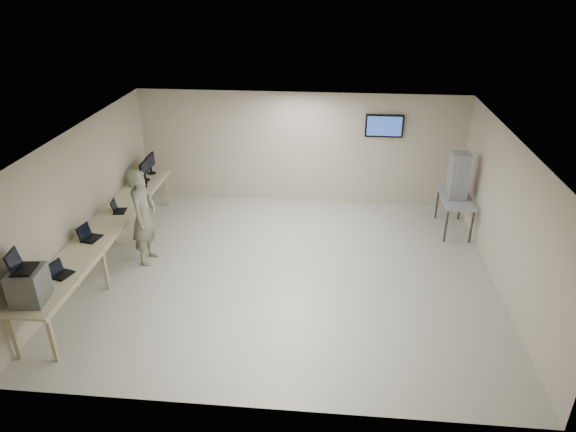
# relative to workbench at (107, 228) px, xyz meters

# --- Properties ---
(room) EXTENTS (8.01, 7.01, 2.81)m
(room) POSITION_rel_workbench_xyz_m (3.62, 0.06, 0.58)
(room) COLOR beige
(room) RESTS_ON ground
(workbench) EXTENTS (0.76, 6.00, 0.90)m
(workbench) POSITION_rel_workbench_xyz_m (0.00, 0.00, 0.00)
(workbench) COLOR #BFBA93
(workbench) RESTS_ON ground
(equipment_box) EXTENTS (0.52, 0.58, 0.55)m
(equipment_box) POSITION_rel_workbench_xyz_m (-0.06, -2.57, 0.35)
(equipment_box) COLOR slate
(equipment_box) RESTS_ON workbench
(laptop_on_box) EXTENTS (0.37, 0.43, 0.31)m
(laptop_on_box) POSITION_rel_workbench_xyz_m (-0.12, -2.57, 0.70)
(laptop_on_box) COLOR black
(laptop_on_box) RESTS_ON equipment_box
(laptop_0) EXTENTS (0.35, 0.38, 0.25)m
(laptop_0) POSITION_rel_workbench_xyz_m (0.01, -1.85, 0.14)
(laptop_0) COLOR black
(laptop_0) RESTS_ON workbench
(laptop_1) EXTENTS (0.36, 0.40, 0.28)m
(laptop_1) POSITION_rel_workbench_xyz_m (-0.07, -0.61, 0.15)
(laptop_1) COLOR black
(laptop_1) RESTS_ON workbench
(laptop_2) EXTENTS (0.31, 0.35, 0.25)m
(laptop_2) POSITION_rel_workbench_xyz_m (0.00, 0.59, 0.14)
(laptop_2) COLOR black
(laptop_2) RESTS_ON workbench
(laptop_3) EXTENTS (0.41, 0.45, 0.30)m
(laptop_3) POSITION_rel_workbench_xyz_m (-0.07, 2.00, 0.15)
(laptop_3) COLOR black
(laptop_3) RESTS_ON workbench
(monitor_near) EXTENTS (0.21, 0.47, 0.47)m
(monitor_near) POSITION_rel_workbench_xyz_m (-0.01, 2.32, 0.35)
(monitor_near) COLOR black
(monitor_near) RESTS_ON workbench
(monitor_far) EXTENTS (0.22, 0.49, 0.48)m
(monitor_far) POSITION_rel_workbench_xyz_m (-0.01, 2.75, 0.36)
(monitor_far) COLOR black
(monitor_far) RESTS_ON workbench
(soldier) EXTENTS (0.50, 0.74, 2.00)m
(soldier) POSITION_rel_workbench_xyz_m (0.70, 0.21, 0.17)
(soldier) COLOR #5D6453
(soldier) RESTS_ON ground
(side_table) EXTENTS (0.64, 1.37, 0.82)m
(side_table) POSITION_rel_workbench_xyz_m (7.19, 2.16, -0.08)
(side_table) COLOR #8A959E
(side_table) RESTS_ON ground
(storage_bins) EXTENTS (0.39, 0.43, 1.03)m
(storage_bins) POSITION_rel_workbench_xyz_m (7.17, 2.16, 0.51)
(storage_bins) COLOR #A3A6B1
(storage_bins) RESTS_ON side_table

